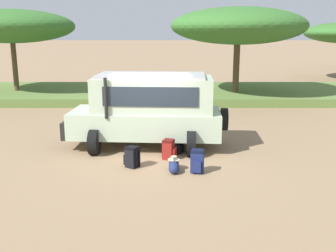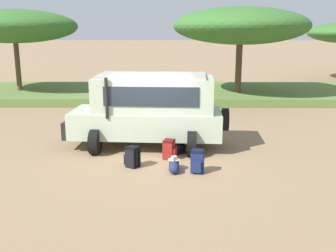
# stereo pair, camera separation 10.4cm
# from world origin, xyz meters

# --- Properties ---
(ground_plane) EXTENTS (320.00, 320.00, 0.00)m
(ground_plane) POSITION_xyz_m (0.00, 0.00, 0.00)
(ground_plane) COLOR #8C7051
(grass_bank) EXTENTS (120.00, 7.00, 0.44)m
(grass_bank) POSITION_xyz_m (0.00, 11.14, 0.22)
(grass_bank) COLOR #5B7538
(grass_bank) RESTS_ON ground_plane
(safari_vehicle) EXTENTS (5.41, 2.92, 2.44)m
(safari_vehicle) POSITION_xyz_m (-0.08, 0.85, 1.29)
(safari_vehicle) COLOR #B2C6A8
(safari_vehicle) RESTS_ON ground_plane
(backpack_beside_front_wheel) EXTENTS (0.49, 0.45, 0.60)m
(backpack_beside_front_wheel) POSITION_xyz_m (-0.47, -1.20, 0.29)
(backpack_beside_front_wheel) COLOR black
(backpack_beside_front_wheel) RESTS_ON ground_plane
(backpack_cluster_center) EXTENTS (0.39, 0.40, 0.65)m
(backpack_cluster_center) POSITION_xyz_m (1.36, -1.67, 0.31)
(backpack_cluster_center) COLOR navy
(backpack_cluster_center) RESTS_ON ground_plane
(backpack_near_rear_wheel) EXTENTS (0.46, 0.43, 0.60)m
(backpack_near_rear_wheel) POSITION_xyz_m (0.58, -0.46, 0.29)
(backpack_near_rear_wheel) COLOR maroon
(backpack_near_rear_wheel) RESTS_ON ground_plane
(backpack_outermost) EXTENTS (0.46, 0.46, 0.51)m
(backpack_outermost) POSITION_xyz_m (0.84, 0.11, 0.25)
(backpack_outermost) COLOR black
(backpack_outermost) RESTS_ON ground_plane
(duffel_bag_low_black_case) EXTENTS (0.34, 0.78, 0.39)m
(duffel_bag_low_black_case) POSITION_xyz_m (0.72, -1.53, 0.15)
(duffel_bag_low_black_case) COLOR navy
(duffel_bag_low_black_case) RESTS_ON ground_plane
(acacia_tree_far_left) EXTENTS (7.02, 6.42, 4.98)m
(acacia_tree_far_left) POSITION_xyz_m (-8.19, 10.71, 4.04)
(acacia_tree_far_left) COLOR brown
(acacia_tree_far_left) RESTS_ON ground_plane
(acacia_tree_left_mid) EXTENTS (7.29, 7.93, 5.06)m
(acacia_tree_left_mid) POSITION_xyz_m (4.34, 10.06, 4.05)
(acacia_tree_left_mid) COLOR brown
(acacia_tree_left_mid) RESTS_ON ground_plane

